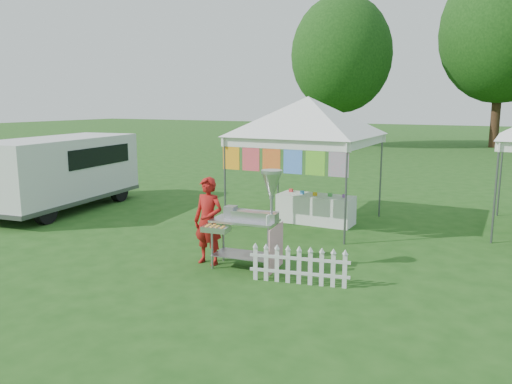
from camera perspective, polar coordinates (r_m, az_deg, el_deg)
The scene contains 9 objects.
ground at distance 9.14m, azimuth -2.63°, elevation -8.05°, with size 120.00×120.00×0.00m, color #1D4B15.
canopy_main at distance 11.83m, azimuth 5.97°, elevation 10.76°, with size 4.24×4.24×3.45m.
tree_left at distance 33.29m, azimuth 9.73°, elevation 15.20°, with size 6.40×6.40×9.53m.
tree_mid at distance 35.77m, azimuth 26.35°, elevation 16.06°, with size 7.60×7.60×11.52m.
donut_cart at distance 8.51m, azimuth -0.18°, elevation -2.24°, with size 1.26×0.99×1.75m.
vendor at distance 8.91m, azimuth -5.47°, elevation -3.32°, with size 0.57×0.38×1.57m, color #9E1613.
cargo_van at distance 14.45m, azimuth -21.22°, elevation 2.28°, with size 2.46×4.85×1.93m.
picket_fence at distance 8.05m, azimuth 4.94°, elevation -8.50°, with size 1.59×0.37×0.56m.
display_table at distance 12.04m, azimuth 6.83°, elevation -1.95°, with size 1.80×0.70×0.68m, color white.
Camera 1 is at (4.40, -7.49, 2.87)m, focal length 35.00 mm.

